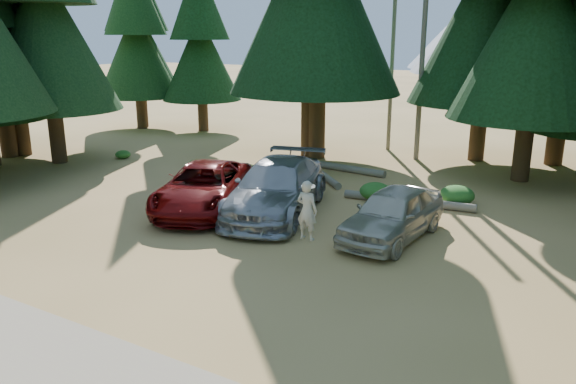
{
  "coord_description": "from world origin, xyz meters",
  "views": [
    {
      "loc": [
        8.89,
        -11.68,
        5.9
      ],
      "look_at": [
        0.61,
        2.49,
        1.25
      ],
      "focal_mm": 35.0,
      "sensor_mm": 36.0,
      "label": 1
    }
  ],
  "objects_px": {
    "red_pickup": "(204,187)",
    "log_left": "(341,167)",
    "silver_minivan_right": "(393,214)",
    "silver_minivan_center": "(276,188)",
    "log_mid": "(324,176)",
    "frisbee_player": "(307,210)",
    "log_right": "(408,201)"
  },
  "relations": [
    {
      "from": "log_mid",
      "to": "red_pickup",
      "type": "bearing_deg",
      "value": -61.92
    },
    {
      "from": "log_right",
      "to": "log_left",
      "type": "bearing_deg",
      "value": 134.34
    },
    {
      "from": "silver_minivan_center",
      "to": "log_mid",
      "type": "relative_size",
      "value": 1.8
    },
    {
      "from": "silver_minivan_right",
      "to": "log_left",
      "type": "bearing_deg",
      "value": 130.29
    },
    {
      "from": "red_pickup",
      "to": "log_mid",
      "type": "bearing_deg",
      "value": 50.58
    },
    {
      "from": "red_pickup",
      "to": "frisbee_player",
      "type": "bearing_deg",
      "value": -46.31
    },
    {
      "from": "frisbee_player",
      "to": "log_right",
      "type": "height_order",
      "value": "frisbee_player"
    },
    {
      "from": "red_pickup",
      "to": "silver_minivan_right",
      "type": "distance_m",
      "value": 6.65
    },
    {
      "from": "log_left",
      "to": "log_mid",
      "type": "relative_size",
      "value": 1.27
    },
    {
      "from": "log_mid",
      "to": "log_right",
      "type": "xyz_separation_m",
      "value": [
        4.22,
        -1.76,
        0.01
      ]
    },
    {
      "from": "red_pickup",
      "to": "silver_minivan_center",
      "type": "bearing_deg",
      "value": -2.71
    },
    {
      "from": "red_pickup",
      "to": "silver_minivan_right",
      "type": "relative_size",
      "value": 1.26
    },
    {
      "from": "red_pickup",
      "to": "log_left",
      "type": "relative_size",
      "value": 1.3
    },
    {
      "from": "log_mid",
      "to": "silver_minivan_right",
      "type": "bearing_deg",
      "value": -2.38
    },
    {
      "from": "silver_minivan_center",
      "to": "log_left",
      "type": "bearing_deg",
      "value": 81.4
    },
    {
      "from": "frisbee_player",
      "to": "log_left",
      "type": "relative_size",
      "value": 0.37
    },
    {
      "from": "silver_minivan_center",
      "to": "red_pickup",
      "type": "bearing_deg",
      "value": -174.66
    },
    {
      "from": "frisbee_player",
      "to": "log_right",
      "type": "distance_m",
      "value": 6.52
    },
    {
      "from": "silver_minivan_center",
      "to": "log_mid",
      "type": "height_order",
      "value": "silver_minivan_center"
    },
    {
      "from": "red_pickup",
      "to": "log_left",
      "type": "xyz_separation_m",
      "value": [
        1.69,
        7.51,
        -0.63
      ]
    },
    {
      "from": "log_left",
      "to": "log_mid",
      "type": "distance_m",
      "value": 1.7
    },
    {
      "from": "red_pickup",
      "to": "log_mid",
      "type": "relative_size",
      "value": 1.65
    },
    {
      "from": "frisbee_player",
      "to": "log_mid",
      "type": "bearing_deg",
      "value": -64.29
    },
    {
      "from": "log_mid",
      "to": "log_left",
      "type": "bearing_deg",
      "value": 136.33
    },
    {
      "from": "silver_minivan_right",
      "to": "log_left",
      "type": "distance_m",
      "value": 8.56
    },
    {
      "from": "frisbee_player",
      "to": "silver_minivan_right",
      "type": "bearing_deg",
      "value": -113.17
    },
    {
      "from": "silver_minivan_center",
      "to": "silver_minivan_right",
      "type": "xyz_separation_m",
      "value": [
        4.23,
        -0.33,
        -0.13
      ]
    },
    {
      "from": "log_right",
      "to": "red_pickup",
      "type": "bearing_deg",
      "value": -152.43
    },
    {
      "from": "log_left",
      "to": "log_mid",
      "type": "height_order",
      "value": "log_left"
    },
    {
      "from": "silver_minivan_center",
      "to": "log_left",
      "type": "distance_m",
      "value": 6.71
    },
    {
      "from": "silver_minivan_center",
      "to": "frisbee_player",
      "type": "relative_size",
      "value": 3.81
    },
    {
      "from": "silver_minivan_right",
      "to": "log_mid",
      "type": "relative_size",
      "value": 1.31
    }
  ]
}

